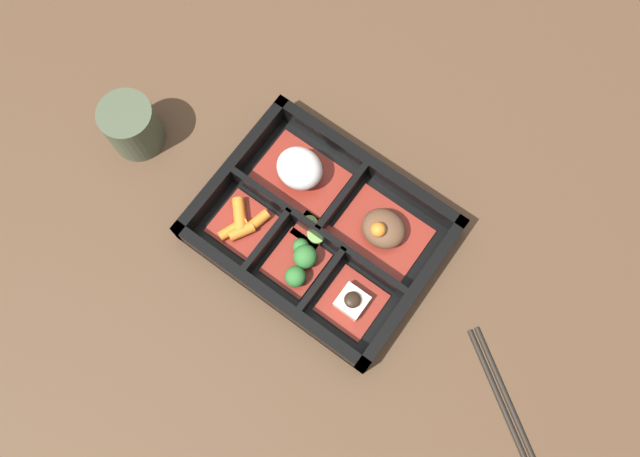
% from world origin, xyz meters
% --- Properties ---
extents(ground_plane, '(3.00, 3.00, 0.00)m').
position_xyz_m(ground_plane, '(0.00, 0.00, 0.00)').
color(ground_plane, '#4C3523').
extents(bento_base, '(0.29, 0.22, 0.01)m').
position_xyz_m(bento_base, '(0.00, 0.00, 0.01)').
color(bento_base, black).
rests_on(bento_base, ground_plane).
extents(bento_rim, '(0.29, 0.22, 0.04)m').
position_xyz_m(bento_rim, '(-0.00, -0.00, 0.02)').
color(bento_rim, black).
rests_on(bento_rim, ground_plane).
extents(bowl_rice, '(0.11, 0.08, 0.05)m').
position_xyz_m(bowl_rice, '(-0.06, 0.05, 0.03)').
color(bowl_rice, maroon).
rests_on(bowl_rice, bento_base).
extents(bowl_stew, '(0.11, 0.08, 0.05)m').
position_xyz_m(bowl_stew, '(0.06, 0.04, 0.03)').
color(bowl_stew, maroon).
rests_on(bowl_stew, bento_base).
extents(bowl_carrots, '(0.07, 0.07, 0.02)m').
position_xyz_m(bowl_carrots, '(-0.08, -0.05, 0.02)').
color(bowl_carrots, maroon).
rests_on(bowl_carrots, bento_base).
extents(bowl_greens, '(0.06, 0.07, 0.04)m').
position_xyz_m(bowl_greens, '(0.00, -0.05, 0.02)').
color(bowl_greens, maroon).
rests_on(bowl_greens, bento_base).
extents(bowl_tofu, '(0.07, 0.07, 0.03)m').
position_xyz_m(bowl_tofu, '(0.09, -0.05, 0.02)').
color(bowl_tofu, maroon).
rests_on(bowl_tofu, bento_base).
extents(bowl_pickles, '(0.04, 0.04, 0.01)m').
position_xyz_m(bowl_pickles, '(-0.01, -0.01, 0.01)').
color(bowl_pickles, maroon).
rests_on(bowl_pickles, bento_base).
extents(tea_cup, '(0.07, 0.07, 0.07)m').
position_xyz_m(tea_cup, '(-0.27, -0.03, 0.04)').
color(tea_cup, '#424C38').
rests_on(tea_cup, ground_plane).
extents(chopsticks, '(0.21, 0.15, 0.01)m').
position_xyz_m(chopsticks, '(0.32, -0.05, 0.00)').
color(chopsticks, black).
rests_on(chopsticks, ground_plane).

